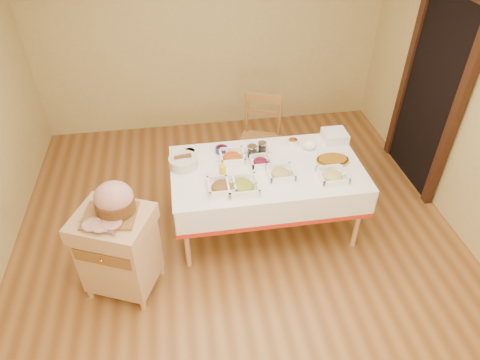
% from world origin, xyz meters
% --- Properties ---
extents(room_shell, '(5.00, 5.00, 5.00)m').
position_xyz_m(room_shell, '(0.00, 0.00, 1.30)').
color(room_shell, brown).
rests_on(room_shell, ground).
extents(doorway, '(0.09, 1.10, 2.20)m').
position_xyz_m(doorway, '(2.20, 0.90, 1.11)').
color(doorway, black).
rests_on(doorway, ground).
extents(dining_table, '(1.82, 1.02, 0.76)m').
position_xyz_m(dining_table, '(0.30, 0.30, 0.60)').
color(dining_table, tan).
rests_on(dining_table, ground).
extents(butcher_cart, '(0.75, 0.70, 0.85)m').
position_xyz_m(butcher_cart, '(-1.09, -0.27, 0.48)').
color(butcher_cart, tan).
rests_on(butcher_cart, ground).
extents(dining_chair, '(0.58, 0.57, 1.01)m').
position_xyz_m(dining_chair, '(0.41, 1.17, 0.52)').
color(dining_chair, brown).
rests_on(dining_chair, ground).
extents(ham_on_board, '(0.44, 0.42, 0.29)m').
position_xyz_m(ham_on_board, '(-1.05, -0.23, 0.98)').
color(ham_on_board, brown).
rests_on(ham_on_board, butcher_cart).
extents(serving_dish_a, '(0.25, 0.25, 0.11)m').
position_xyz_m(serving_dish_a, '(-0.17, 0.04, 0.79)').
color(serving_dish_a, white).
rests_on(serving_dish_a, dining_table).
extents(serving_dish_b, '(0.28, 0.28, 0.11)m').
position_xyz_m(serving_dish_b, '(0.02, 0.02, 0.80)').
color(serving_dish_b, white).
rests_on(serving_dish_b, dining_table).
extents(serving_dish_c, '(0.24, 0.24, 0.10)m').
position_xyz_m(serving_dish_c, '(0.40, 0.15, 0.79)').
color(serving_dish_c, white).
rests_on(serving_dish_c, dining_table).
extents(serving_dish_d, '(0.25, 0.25, 0.09)m').
position_xyz_m(serving_dish_d, '(0.86, 0.04, 0.79)').
color(serving_dish_d, white).
rests_on(serving_dish_d, dining_table).
extents(serving_dish_e, '(0.25, 0.24, 0.11)m').
position_xyz_m(serving_dish_e, '(-0.01, 0.47, 0.80)').
color(serving_dish_e, white).
rests_on(serving_dish_e, dining_table).
extents(serving_dish_f, '(0.20, 0.19, 0.09)m').
position_xyz_m(serving_dish_f, '(0.25, 0.36, 0.79)').
color(serving_dish_f, white).
rests_on(serving_dish_f, dining_table).
extents(small_bowl_left, '(0.13, 0.13, 0.06)m').
position_xyz_m(small_bowl_left, '(-0.41, 0.61, 0.79)').
color(small_bowl_left, white).
rests_on(small_bowl_left, dining_table).
extents(small_bowl_mid, '(0.13, 0.13, 0.05)m').
position_xyz_m(small_bowl_mid, '(-0.09, 0.63, 0.79)').
color(small_bowl_mid, navy).
rests_on(small_bowl_mid, dining_table).
extents(small_bowl_right, '(0.12, 0.12, 0.06)m').
position_xyz_m(small_bowl_right, '(0.64, 0.65, 0.79)').
color(small_bowl_right, white).
rests_on(small_bowl_right, dining_table).
extents(bowl_white_imported, '(0.14, 0.14, 0.03)m').
position_xyz_m(bowl_white_imported, '(0.21, 0.60, 0.78)').
color(bowl_white_imported, white).
rests_on(bowl_white_imported, dining_table).
extents(bowl_small_imported, '(0.17, 0.17, 0.04)m').
position_xyz_m(bowl_small_imported, '(0.78, 0.56, 0.78)').
color(bowl_small_imported, white).
rests_on(bowl_small_imported, dining_table).
extents(preserve_jar_left, '(0.10, 0.10, 0.12)m').
position_xyz_m(preserve_jar_left, '(0.19, 0.50, 0.82)').
color(preserve_jar_left, silver).
rests_on(preserve_jar_left, dining_table).
extents(preserve_jar_right, '(0.09, 0.09, 0.11)m').
position_xyz_m(preserve_jar_right, '(0.30, 0.56, 0.81)').
color(preserve_jar_right, silver).
rests_on(preserve_jar_right, dining_table).
extents(mustard_bottle, '(0.06, 0.06, 0.19)m').
position_xyz_m(mustard_bottle, '(-0.14, 0.18, 0.85)').
color(mustard_bottle, yellow).
rests_on(mustard_bottle, dining_table).
extents(bread_basket, '(0.27, 0.27, 0.12)m').
position_xyz_m(bread_basket, '(-0.48, 0.44, 0.81)').
color(bread_basket, silver).
rests_on(bread_basket, dining_table).
extents(plate_stack, '(0.24, 0.24, 0.10)m').
position_xyz_m(plate_stack, '(1.09, 0.66, 0.81)').
color(plate_stack, white).
rests_on(plate_stack, dining_table).
extents(brass_platter, '(0.32, 0.23, 0.04)m').
position_xyz_m(brass_platter, '(0.95, 0.29, 0.78)').
color(brass_platter, gold).
rests_on(brass_platter, dining_table).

